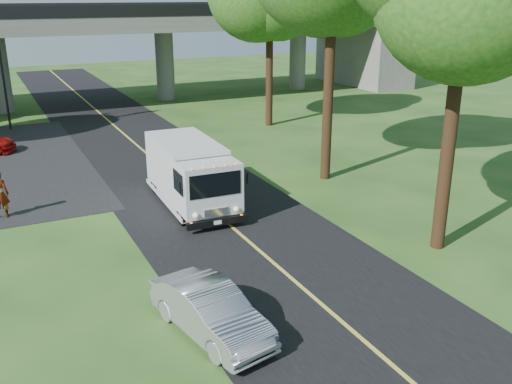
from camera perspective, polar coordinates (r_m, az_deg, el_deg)
ground at (r=16.25m, az=5.58°, el=-10.35°), size 120.00×120.00×0.00m
road at (r=24.55m, az=-6.66°, el=0.12°), size 7.00×90.00×0.02m
lane_line at (r=24.54m, az=-6.66°, el=0.16°), size 0.12×90.00×0.01m
overpass at (r=44.72m, az=-16.79°, el=14.06°), size 54.00×10.00×7.30m
traffic_signal at (r=38.27m, az=-23.95°, el=10.43°), size 0.18×0.22×5.20m
step_van at (r=22.51m, az=-6.58°, el=1.99°), size 2.41×6.08×2.52m
silver_sedan at (r=14.33m, az=-4.57°, el=-11.77°), size 2.11×4.05×1.27m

